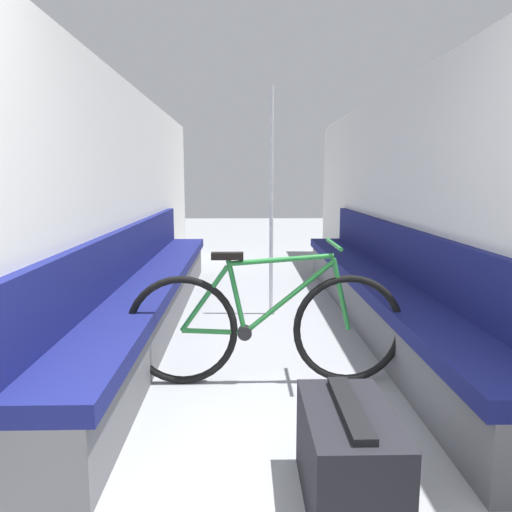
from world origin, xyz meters
name	(u,v)px	position (x,y,z in m)	size (l,w,h in m)	color
wall_left	(114,205)	(-1.27, 3.01, 1.08)	(0.10, 9.22, 2.17)	silver
wall_right	(416,205)	(1.27, 3.01, 1.08)	(0.10, 9.22, 2.17)	silver
bench_seat_row_left	(151,293)	(-1.01, 3.14, 0.30)	(0.47, 5.12, 0.89)	#5B5B60
bench_seat_row_right	(378,292)	(1.01, 3.14, 0.30)	(0.47, 5.12, 0.89)	#5B5B60
bicycle	(265,326)	(-0.05, 1.87, 0.38)	(1.77, 0.46, 0.92)	black
grab_pole_near	(271,206)	(0.08, 3.52, 1.05)	(0.08, 0.08, 2.15)	gray
luggage_bag	(348,457)	(0.23, 0.65, 0.20)	(0.35, 0.64, 0.43)	black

